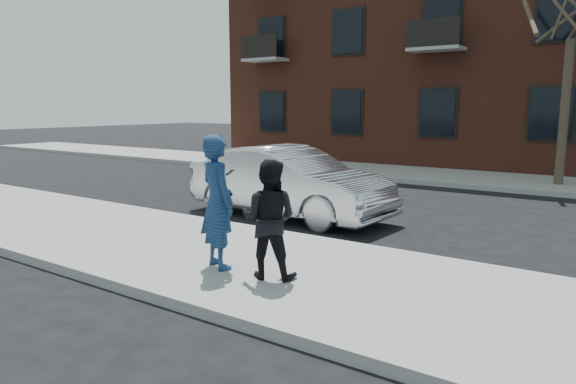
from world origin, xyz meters
The scene contains 9 objects.
ground centered at (0.00, 0.00, 0.00)m, with size 100.00×100.00×0.00m, color black.
near_sidewalk centered at (0.00, -0.25, 0.07)m, with size 50.00×3.50×0.15m, color gray.
near_curb centered at (0.00, 1.55, 0.07)m, with size 50.00×0.10×0.15m, color #999691.
far_sidewalk centered at (0.00, 11.25, 0.07)m, with size 50.00×3.50×0.15m, color gray.
far_curb centered at (0.00, 9.45, 0.07)m, with size 50.00×0.10×0.15m, color #999691.
apartment_building centered at (2.00, 18.00, 6.16)m, with size 24.30×10.30×12.30m.
silver_sedan centered at (0.04, 3.20, 0.78)m, with size 1.66×4.76×1.57m, color silver.
man_hoodie centered at (1.50, -0.75, 1.10)m, with size 0.82×0.69×1.91m.
man_peacoat centered at (2.36, -0.69, 0.95)m, with size 0.94×0.83×1.61m.
Camera 1 is at (6.35, -6.09, 2.45)m, focal length 32.00 mm.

